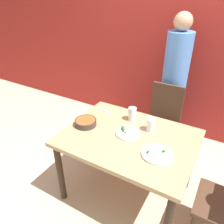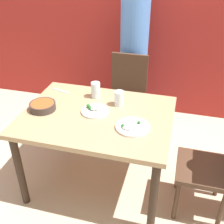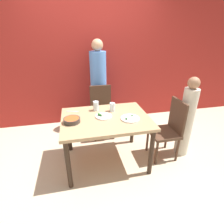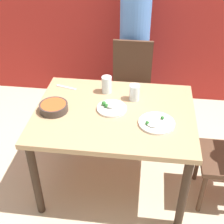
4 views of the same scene
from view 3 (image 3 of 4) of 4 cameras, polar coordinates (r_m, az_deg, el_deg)
The scene contains 13 objects.
ground_plane at distance 2.75m, azimuth -1.86°, elevation -15.43°, with size 10.00×10.00×0.00m, color beige.
wall_back at distance 3.55m, azimuth -6.70°, elevation 17.80°, with size 10.00×0.06×2.70m.
dining_table at distance 2.39m, azimuth -2.07°, elevation -3.73°, with size 1.17×0.89×0.73m.
chair_adult_spot at distance 3.16m, azimuth -3.36°, elevation 0.62°, with size 0.40×0.40×0.91m.
chair_child_spot at distance 2.71m, azimuth 18.00°, elevation -5.04°, with size 0.40×0.40×0.91m.
person_adult at distance 3.35m, azimuth -4.37°, elevation 7.50°, with size 0.30×0.30×1.67m.
person_child at distance 2.81m, azimuth 23.09°, elevation -2.40°, with size 0.21×0.21×1.23m.
bowl_curry at distance 2.27m, azimuth -12.97°, elevation -2.63°, with size 0.21×0.21×0.06m.
plate_rice_adult at distance 2.36m, azimuth -2.89°, elevation -1.24°, with size 0.22×0.22×0.05m.
plate_rice_child at distance 2.31m, azimuth 5.89°, elevation -2.08°, with size 0.25×0.25×0.05m.
glass_water_tall at distance 2.50m, azimuth 0.12°, elevation 1.59°, with size 0.08×0.08×0.13m.
glass_water_short at distance 2.54m, azimuth -5.27°, elevation 1.98°, with size 0.08×0.08×0.14m.
fork_steel at distance 2.58m, azimuth -12.78°, elevation 0.20°, with size 0.18×0.07×0.01m.
Camera 3 is at (-0.36, -2.06, 1.78)m, focal length 28.00 mm.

